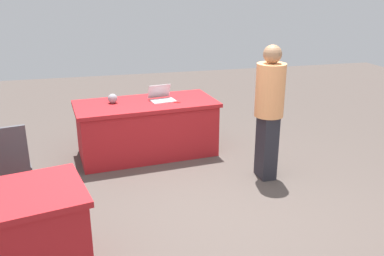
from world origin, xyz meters
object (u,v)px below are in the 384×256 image
scissors_red (174,102)px  laptop_silver (162,98)px  table_foreground (147,128)px  yarn_ball (113,98)px  person_attendee_standing (269,107)px  chair_tucked_left (7,163)px

scissors_red → laptop_silver: bearing=171.2°
table_foreground → scissors_red: 0.53m
scissors_red → yarn_ball: bearing=-160.1°
table_foreground → laptop_silver: 0.47m
laptop_silver → scissors_red: size_ratio=2.01×
person_attendee_standing → scissors_red: (0.93, -0.99, -0.15)m
person_attendee_standing → yarn_ball: 2.08m
table_foreground → scissors_red: size_ratio=10.91×
chair_tucked_left → person_attendee_standing: bearing=-9.2°
yarn_ball → scissors_red: yarn_ball is taller
laptop_silver → scissors_red: bearing=130.2°
person_attendee_standing → laptop_silver: bearing=-136.8°
chair_tucked_left → yarn_ball: size_ratio=7.67×
table_foreground → chair_tucked_left: bearing=37.8°
laptop_silver → person_attendee_standing: bearing=124.0°
person_attendee_standing → table_foreground: bearing=-130.8°
table_foreground → laptop_silver: size_ratio=5.42×
chair_tucked_left → scissors_red: 2.27m
chair_tucked_left → scissors_red: (-1.96, -1.14, 0.19)m
yarn_ball → scissors_red: (-0.80, 0.16, -0.06)m
table_foreground → scissors_red: bearing=165.1°
table_foreground → person_attendee_standing: size_ratio=1.21×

